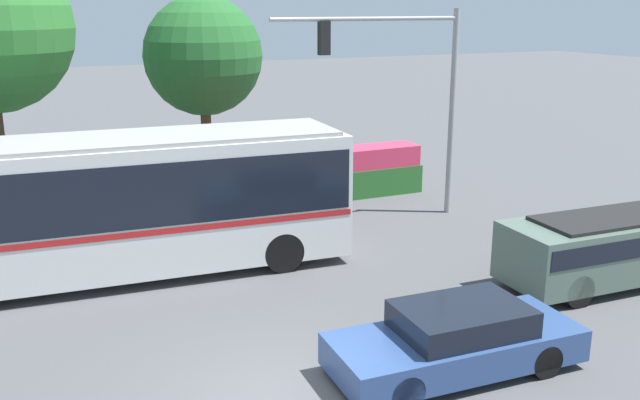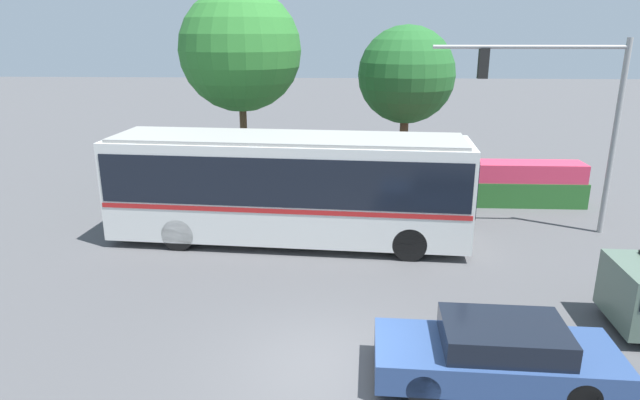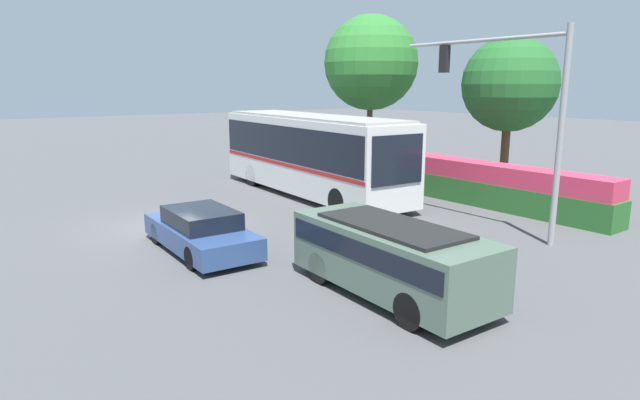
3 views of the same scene
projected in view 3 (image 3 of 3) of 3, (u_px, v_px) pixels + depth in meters
The scene contains 8 objects.
ground_plane at pixel (169, 226), 17.73m from camera, with size 140.00×140.00×0.00m, color #4C4C4F.
city_bus at pixel (310, 150), 22.53m from camera, with size 11.22×3.36×3.37m.
sedan_foreground at pixel (201, 231), 14.93m from camera, with size 4.60×1.96×1.23m.
suv_left_lane at pixel (391, 254), 11.70m from camera, with size 5.04×2.10×1.65m.
traffic_light_pole at pixel (517, 98), 15.91m from camera, with size 5.96×0.24×6.23m.
flowering_hedge at pixel (501, 187), 20.24m from camera, with size 8.87×1.21×1.65m.
street_tree_left at pixel (371, 63), 26.82m from camera, with size 4.73×4.73×8.07m.
street_tree_centre at pixel (510, 85), 23.05m from camera, with size 4.09×4.09×6.69m.
Camera 3 is at (16.72, -6.31, 4.56)m, focal length 29.98 mm.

